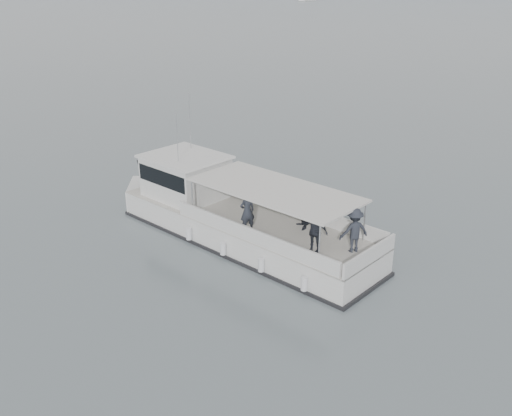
% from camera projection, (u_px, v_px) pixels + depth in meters
% --- Properties ---
extents(ground, '(1400.00, 1400.00, 0.00)m').
position_uv_depth(ground, '(217.00, 265.00, 21.96)').
color(ground, slate).
rests_on(ground, ground).
extents(tour_boat, '(13.40, 7.51, 5.75)m').
position_uv_depth(tour_boat, '(224.00, 213.00, 24.23)').
color(tour_boat, silver).
rests_on(tour_boat, ground).
extents(moored_fleet, '(424.92, 359.81, 10.02)m').
position_uv_depth(moored_fleet, '(486.00, 5.00, 179.74)').
color(moored_fleet, silver).
rests_on(moored_fleet, ground).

